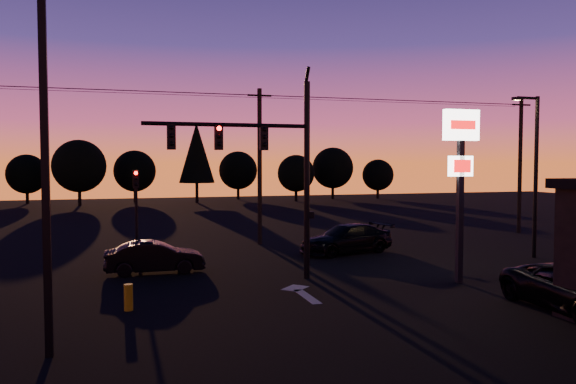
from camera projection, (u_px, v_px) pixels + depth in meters
name	position (u px, v px, depth m)	size (l,w,h in m)	color
ground	(303.00, 304.00, 18.72)	(120.00, 120.00, 0.00)	black
lane_arrow	(301.00, 292.00, 20.45)	(1.20, 3.10, 0.01)	beige
traffic_signal_mast	(269.00, 158.00, 22.25)	(6.79, 0.52, 8.58)	black
secondary_signal	(136.00, 200.00, 28.11)	(0.30, 0.31, 4.35)	black
parking_lot_light	(45.00, 140.00, 13.41)	(1.25, 0.30, 9.14)	black
pylon_sign	(461.00, 158.00, 21.91)	(1.50, 0.28, 6.80)	black
streetlight	(534.00, 169.00, 27.76)	(1.55, 0.35, 8.00)	black
utility_pole_1	(260.00, 165.00, 32.44)	(1.40, 0.26, 9.00)	black
utility_pole_2	(520.00, 165.00, 37.63)	(1.40, 0.26, 9.00)	black
power_wires	(259.00, 96.00, 32.23)	(36.00, 1.22, 0.07)	black
bollard	(128.00, 297.00, 17.94)	(0.28, 0.28, 0.85)	#AA910A
tree_1	(27.00, 174.00, 64.60)	(4.54, 4.54, 5.71)	black
tree_2	(79.00, 166.00, 61.50)	(5.77, 5.78, 7.26)	black
tree_3	(135.00, 171.00, 67.09)	(4.95, 4.95, 6.22)	black
tree_4	(197.00, 153.00, 66.12)	(4.18, 4.18, 9.50)	black
tree_5	(238.00, 170.00, 72.75)	(4.95, 4.95, 6.22)	black
tree_6	(296.00, 173.00, 68.76)	(4.54, 4.54, 5.71)	black
tree_7	(333.00, 168.00, 73.32)	(5.36, 5.36, 6.74)	black
tree_8	(378.00, 175.00, 74.14)	(4.12, 4.12, 5.19)	black
car_mid	(155.00, 257.00, 24.03)	(1.45, 4.16, 1.37)	black
car_right	(346.00, 239.00, 29.36)	(2.11, 5.19, 1.51)	black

